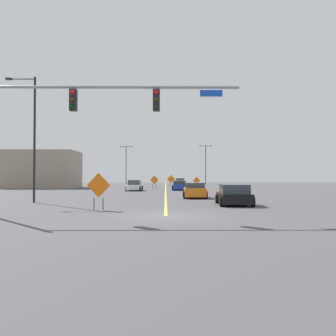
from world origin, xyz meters
The scene contains 16 objects.
ground centered at (0.00, 0.00, 0.00)m, with size 172.48×172.48×0.00m, color #444447.
road_centre_stripe centered at (0.00, 47.91, 0.00)m, with size 0.16×95.82×0.01m.
traffic_signal_assembly centered at (-4.47, -0.01, 5.08)m, with size 12.27×0.44×6.83m.
street_lamp_near_left centered at (-8.73, 59.73, 4.99)m, with size 2.88×0.24×8.57m.
street_lamp_mid_left centered at (-9.69, 8.31, 5.03)m, with size 2.20×0.24×9.16m.
street_lamp_far_right centered at (9.40, 64.06, 5.29)m, with size 3.00×0.24×9.12m.
construction_sign_left_lane centered at (-3.83, 2.91, 1.32)m, with size 1.39×0.35×2.11m.
construction_sign_left_shoulder centered at (5.03, 39.30, 1.10)m, with size 1.20×0.06×1.78m.
construction_sign_median_near centered at (-1.68, 34.46, 1.25)m, with size 1.28×0.22×1.99m.
construction_sign_median_far centered at (0.92, 41.63, 1.31)m, with size 1.40×0.05×2.10m.
car_silver_approaching centered at (2.98, 55.98, 0.68)m, with size 2.22×4.29×1.44m.
car_orange_mid centered at (2.54, 13.66, 0.64)m, with size 2.15×3.95×1.34m.
car_blue_distant centered at (1.87, 30.42, 0.63)m, with size 2.06×4.39×1.30m.
car_black_far centered at (4.53, 6.15, 0.66)m, with size 2.32×3.92×1.38m.
car_white_passing centered at (-4.08, 28.54, 0.64)m, with size 2.05×4.09×1.40m.
roadside_building_west centered at (-20.32, 39.67, 2.99)m, with size 11.65×7.82×5.97m.
Camera 1 is at (-0.02, -16.85, 1.94)m, focal length 37.06 mm.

